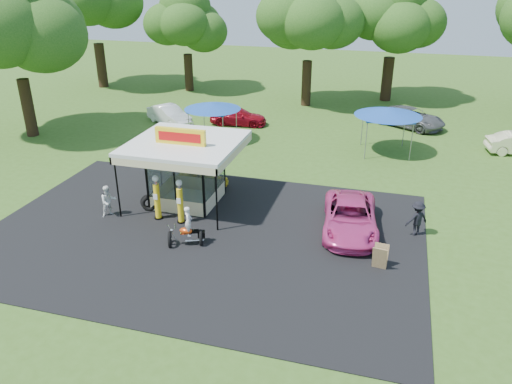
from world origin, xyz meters
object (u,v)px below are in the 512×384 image
(motorcycle, at_px, (188,230))
(kiosk_car, at_px, (204,178))
(gas_pump_left, at_px, (157,198))
(bg_car_b, at_px, (238,117))
(bg_car_d, at_px, (410,118))
(a_frame_sign, at_px, (380,257))
(spectator_east_a, at_px, (417,219))
(gas_station_kiosk, at_px, (187,171))
(tent_east, at_px, (388,112))
(gas_pump_right, at_px, (180,203))
(pink_sedan, at_px, (350,217))
(tent_west, at_px, (212,106))
(bg_car_a, at_px, (169,115))
(spectator_west, at_px, (108,201))

(motorcycle, xyz_separation_m, kiosk_car, (-1.74, 6.34, -0.28))
(gas_pump_left, xyz_separation_m, bg_car_b, (-1.12, 16.40, -0.47))
(gas_pump_left, relative_size, bg_car_d, 0.44)
(gas_pump_left, relative_size, bg_car_b, 0.52)
(motorcycle, bearing_deg, a_frame_sign, -20.38)
(a_frame_sign, bearing_deg, spectator_east_a, 74.83)
(gas_station_kiosk, distance_m, tent_east, 14.42)
(gas_pump_right, xyz_separation_m, motorcycle, (1.14, -1.86, -0.33))
(pink_sedan, bearing_deg, gas_station_kiosk, 167.21)
(motorcycle, distance_m, a_frame_sign, 8.33)
(bg_car_d, bearing_deg, spectator_east_a, -147.56)
(kiosk_car, bearing_deg, pink_sedan, -110.01)
(gas_station_kiosk, distance_m, pink_sedan, 8.63)
(gas_station_kiosk, bearing_deg, gas_pump_right, -75.45)
(motorcycle, height_order, a_frame_sign, motorcycle)
(pink_sedan, bearing_deg, a_frame_sign, -68.66)
(a_frame_sign, height_order, kiosk_car, a_frame_sign)
(pink_sedan, height_order, tent_west, tent_west)
(kiosk_car, relative_size, tent_west, 0.71)
(bg_car_b, distance_m, tent_west, 4.63)
(motorcycle, relative_size, bg_car_a, 0.44)
(kiosk_car, xyz_separation_m, tent_east, (9.56, 8.54, 2.28))
(gas_pump_left, height_order, bg_car_b, gas_pump_left)
(kiosk_car, height_order, spectator_west, spectator_west)
(bg_car_a, distance_m, bg_car_d, 18.74)
(spectator_west, xyz_separation_m, bg_car_d, (14.31, 19.81, -0.07))
(a_frame_sign, relative_size, bg_car_d, 0.20)
(kiosk_car, bearing_deg, tent_west, 16.36)
(gas_station_kiosk, height_order, bg_car_b, gas_station_kiosk)
(pink_sedan, relative_size, tent_east, 1.21)
(spectator_east_a, bearing_deg, gas_station_kiosk, -36.16)
(tent_west, bearing_deg, spectator_west, -93.84)
(gas_pump_left, distance_m, tent_west, 12.37)
(motorcycle, bearing_deg, spectator_west, 139.33)
(spectator_west, xyz_separation_m, tent_east, (12.69, 13.32, 1.94))
(motorcycle, distance_m, spectator_east_a, 10.43)
(a_frame_sign, height_order, tent_east, tent_east)
(spectator_west, xyz_separation_m, bg_car_b, (1.35, 16.77, -0.17))
(motorcycle, xyz_separation_m, pink_sedan, (6.79, 3.23, -0.03))
(kiosk_car, height_order, bg_car_b, bg_car_b)
(gas_station_kiosk, relative_size, bg_car_d, 1.02)
(bg_car_a, bearing_deg, gas_pump_right, -120.82)
(spectator_west, bearing_deg, tent_east, -1.53)
(kiosk_car, height_order, pink_sedan, pink_sedan)
(gas_station_kiosk, height_order, a_frame_sign, gas_station_kiosk)
(gas_station_kiosk, bearing_deg, kiosk_car, 90.00)
(a_frame_sign, bearing_deg, gas_pump_left, 179.96)
(motorcycle, height_order, kiosk_car, motorcycle)
(pink_sedan, bearing_deg, gas_pump_right, -176.92)
(bg_car_a, relative_size, tent_west, 1.11)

